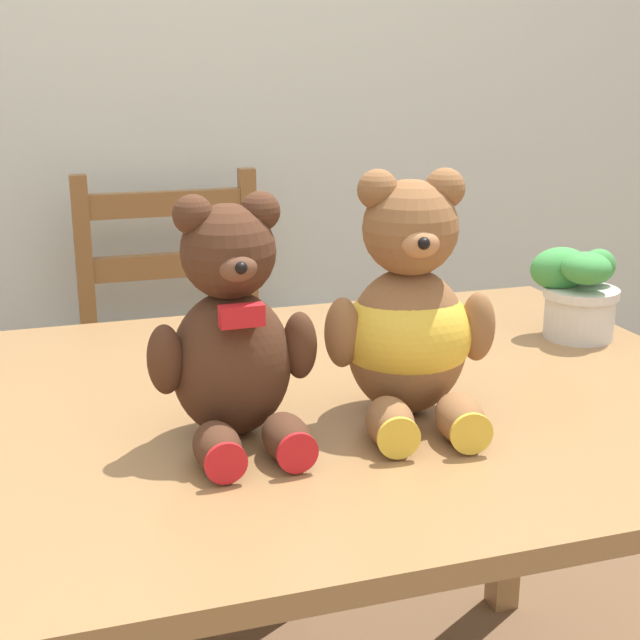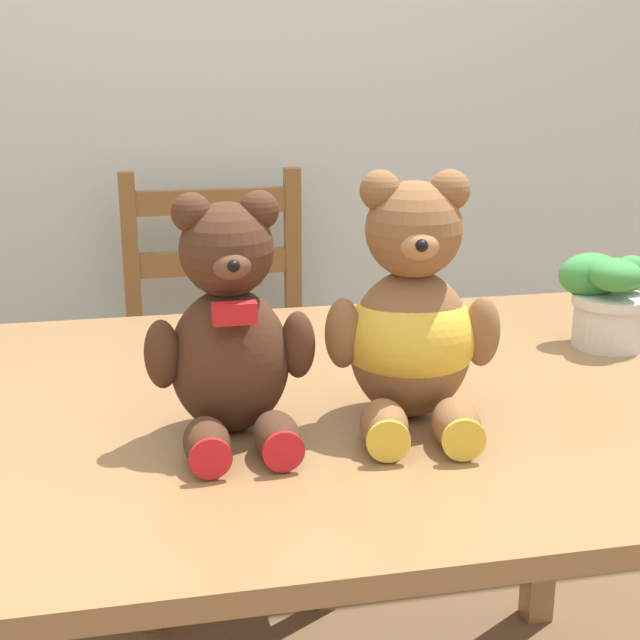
{
  "view_description": "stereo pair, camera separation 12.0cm",
  "coord_description": "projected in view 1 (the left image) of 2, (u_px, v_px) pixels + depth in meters",
  "views": [
    {
      "loc": [
        -0.29,
        -0.71,
        1.27
      ],
      "look_at": [
        0.06,
        0.39,
        0.92
      ],
      "focal_mm": 50.0,
      "sensor_mm": 36.0,
      "label": 1
    },
    {
      "loc": [
        -0.18,
        -0.74,
        1.27
      ],
      "look_at": [
        0.06,
        0.39,
        0.92
      ],
      "focal_mm": 50.0,
      "sensor_mm": 36.0,
      "label": 2
    }
  ],
  "objects": [
    {
      "name": "teddy_bear_left",
      "position": [
        233.0,
        337.0,
        1.16
      ],
      "size": [
        0.23,
        0.23,
        0.33
      ],
      "rotation": [
        0.0,
        0.0,
        3.16
      ],
      "color": "#472819",
      "rests_on": "dining_table"
    },
    {
      "name": "radiator",
      "position": [
        202.0,
        438.0,
        2.47
      ],
      "size": [
        0.8,
        0.1,
        0.57
      ],
      "color": "beige",
      "rests_on": "ground_plane"
    },
    {
      "name": "dining_table",
      "position": [
        262.0,
        457.0,
        1.35
      ],
      "size": [
        1.48,
        0.98,
        0.77
      ],
      "color": "olive",
      "rests_on": "ground_plane"
    },
    {
      "name": "wooden_chair_behind",
      "position": [
        184.0,
        389.0,
        2.17
      ],
      "size": [
        0.45,
        0.45,
        1.0
      ],
      "rotation": [
        0.0,
        0.0,
        3.14
      ],
      "color": "brown",
      "rests_on": "ground_plane"
    },
    {
      "name": "teddy_bear_right",
      "position": [
        409.0,
        320.0,
        1.24
      ],
      "size": [
        0.25,
        0.27,
        0.35
      ],
      "rotation": [
        0.0,
        0.0,
        2.98
      ],
      "color": "brown",
      "rests_on": "dining_table"
    },
    {
      "name": "wall_back",
      "position": [
        146.0,
        42.0,
        2.21
      ],
      "size": [
        8.0,
        0.04,
        2.6
      ],
      "primitive_type": "cube",
      "color": "silver",
      "rests_on": "ground_plane"
    },
    {
      "name": "potted_plant",
      "position": [
        577.0,
        291.0,
        1.6
      ],
      "size": [
        0.16,
        0.14,
        0.16
      ],
      "color": "beige",
      "rests_on": "dining_table"
    }
  ]
}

